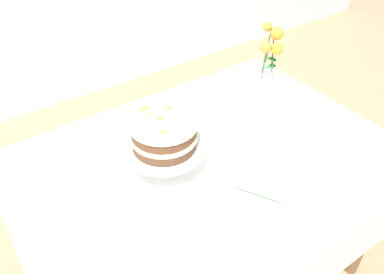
{
  "coord_description": "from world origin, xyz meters",
  "views": [
    {
      "loc": [
        -0.67,
        -0.86,
        1.7
      ],
      "look_at": [
        -0.06,
        0.02,
        0.86
      ],
      "focal_mm": 36.43,
      "sensor_mm": 36.0,
      "label": 1
    }
  ],
  "objects_px": {
    "cake_stand": "(165,149)",
    "fallen_rose": "(267,175)",
    "flower_vase": "(268,72)",
    "layer_cake": "(164,133)",
    "dining_table": "(212,181)",
    "teacup": "(332,160)"
  },
  "relations": [
    {
      "from": "cake_stand",
      "to": "fallen_rose",
      "type": "bearing_deg",
      "value": -45.4
    },
    {
      "from": "layer_cake",
      "to": "teacup",
      "type": "height_order",
      "value": "layer_cake"
    },
    {
      "from": "teacup",
      "to": "cake_stand",
      "type": "bearing_deg",
      "value": 145.52
    },
    {
      "from": "layer_cake",
      "to": "teacup",
      "type": "xyz_separation_m",
      "value": [
        0.49,
        -0.34,
        -0.13
      ]
    },
    {
      "from": "dining_table",
      "to": "cake_stand",
      "type": "distance_m",
      "value": 0.25
    },
    {
      "from": "dining_table",
      "to": "fallen_rose",
      "type": "distance_m",
      "value": 0.23
    },
    {
      "from": "cake_stand",
      "to": "teacup",
      "type": "distance_m",
      "value": 0.6
    },
    {
      "from": "cake_stand",
      "to": "fallen_rose",
      "type": "distance_m",
      "value": 0.37
    },
    {
      "from": "teacup",
      "to": "fallen_rose",
      "type": "height_order",
      "value": "teacup"
    },
    {
      "from": "cake_stand",
      "to": "layer_cake",
      "type": "xyz_separation_m",
      "value": [
        -0.0,
        0.0,
        0.07
      ]
    },
    {
      "from": "cake_stand",
      "to": "teacup",
      "type": "relative_size",
      "value": 2.37
    },
    {
      "from": "layer_cake",
      "to": "fallen_rose",
      "type": "distance_m",
      "value": 0.39
    },
    {
      "from": "dining_table",
      "to": "cake_stand",
      "type": "xyz_separation_m",
      "value": [
        -0.15,
        0.08,
        0.18
      ]
    },
    {
      "from": "cake_stand",
      "to": "layer_cake",
      "type": "bearing_deg",
      "value": 118.03
    },
    {
      "from": "flower_vase",
      "to": "fallen_rose",
      "type": "bearing_deg",
      "value": -132.12
    },
    {
      "from": "flower_vase",
      "to": "fallen_rose",
      "type": "xyz_separation_m",
      "value": [
        -0.34,
        -0.38,
        -0.13
      ]
    },
    {
      "from": "teacup",
      "to": "fallen_rose",
      "type": "relative_size",
      "value": 0.87
    },
    {
      "from": "flower_vase",
      "to": "teacup",
      "type": "xyz_separation_m",
      "value": [
        -0.1,
        -0.46,
        -0.12
      ]
    },
    {
      "from": "fallen_rose",
      "to": "cake_stand",
      "type": "bearing_deg",
      "value": 134.6
    },
    {
      "from": "cake_stand",
      "to": "flower_vase",
      "type": "height_order",
      "value": "flower_vase"
    },
    {
      "from": "layer_cake",
      "to": "flower_vase",
      "type": "distance_m",
      "value": 0.61
    },
    {
      "from": "teacup",
      "to": "fallen_rose",
      "type": "xyz_separation_m",
      "value": [
        -0.24,
        0.08,
        -0.01
      ]
    }
  ]
}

